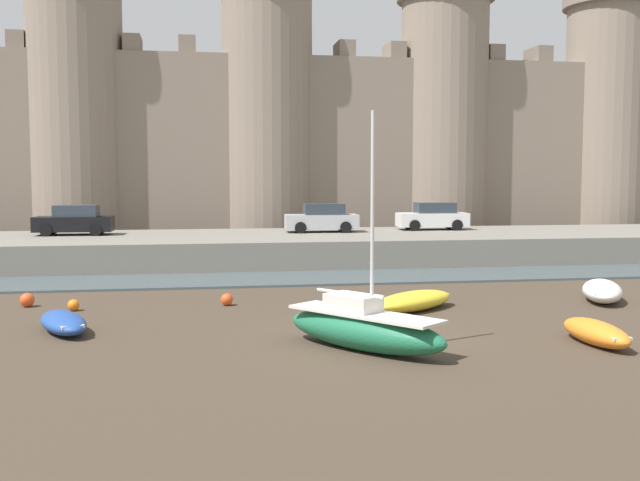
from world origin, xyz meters
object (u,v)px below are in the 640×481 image
Objects in this scene: rowboat_near_channel_right at (63,322)px; car_quay_centre_west at (75,221)px; mooring_buoy_near_shore at (27,300)px; rowboat_foreground_left at (413,301)px; mooring_buoy_mid_mud at (227,299)px; rowboat_near_channel_left at (602,290)px; car_quay_centre_east at (433,217)px; rowboat_midflat_centre at (596,332)px; mooring_buoy_off_centre at (74,305)px; car_quay_west at (322,218)px; sailboat_foreground_centre at (363,328)px.

car_quay_centre_west is (-2.58, 18.94, 1.94)m from rowboat_near_channel_right.
rowboat_near_channel_right is at bearing -66.74° from mooring_buoy_near_shore.
rowboat_foreground_left reaches higher than mooring_buoy_mid_mud.
car_quay_centre_west reaches higher than rowboat_near_channel_left.
rowboat_near_channel_left reaches higher than mooring_buoy_mid_mud.
rowboat_foreground_left is at bearing 9.24° from rowboat_near_channel_right.
mooring_buoy_near_shore is at bearing -143.07° from car_quay_centre_east.
car_quay_centre_west reaches higher than rowboat_midflat_centre.
mooring_buoy_off_centre is at bearing -177.48° from mooring_buoy_mid_mud.
mooring_buoy_off_centre is at bearing 171.12° from rowboat_foreground_left.
car_quay_west is at bearing 59.83° from rowboat_near_channel_right.
mooring_buoy_mid_mud is 0.11× the size of car_quay_centre_west.
rowboat_midflat_centre reaches higher than rowboat_near_channel_right.
sailboat_foreground_centre is (8.35, -3.65, 0.29)m from rowboat_near_channel_right.
car_quay_centre_east is 1.00× the size of car_quay_centre_west.
sailboat_foreground_centre reaches higher than rowboat_foreground_left.
sailboat_foreground_centre is at bearing -149.37° from rowboat_near_channel_left.
car_quay_centre_west is at bearing 127.16° from rowboat_midflat_centre.
rowboat_midflat_centre is 5.90× the size of mooring_buoy_near_shore.
rowboat_midflat_centre is (14.85, -4.06, 0.03)m from rowboat_near_channel_right.
rowboat_foreground_left reaches higher than rowboat_near_channel_right.
car_quay_west reaches higher than rowboat_near_channel_right.
sailboat_foreground_centre is (-10.49, -6.21, 0.20)m from rowboat_near_channel_left.
car_quay_centre_east is (-1.08, 17.09, 1.85)m from rowboat_near_channel_left.
rowboat_near_channel_right is at bearing -170.76° from rowboat_foreground_left.
car_quay_centre_west is (-0.53, 14.18, 2.01)m from mooring_buoy_near_shore.
car_quay_centre_east is at bearing 83.02° from rowboat_midflat_centre.
car_quay_centre_east is (17.76, 19.65, 1.94)m from rowboat_near_channel_right.
sailboat_foreground_centre is 1.53× the size of car_quay_centre_east.
rowboat_near_channel_left is 18.20m from car_quay_west.
car_quay_centre_east reaches higher than mooring_buoy_near_shore.
car_quay_west is (11.25, 15.19, 2.06)m from mooring_buoy_off_centre.
car_quay_centre_east is at bearing 68.02° from sailboat_foreground_centre.
car_quay_west is (13.01, 14.10, 2.01)m from mooring_buoy_near_shore.
mooring_buoy_near_shore is 19.29m from car_quay_west.
rowboat_near_channel_left is 19.16m from mooring_buoy_off_centre.
sailboat_foreground_centre is at bearing -64.18° from car_quay_centre_west.
rowboat_midflat_centre is at bearing -38.94° from mooring_buoy_mid_mud.
rowboat_foreground_left is 13.72m from mooring_buoy_near_shore.
car_quay_centre_west is at bearing -178.00° from car_quay_centre_east.
rowboat_foreground_left is 22.13m from car_quay_centre_west.
mooring_buoy_near_shore is (-13.40, 2.91, -0.10)m from rowboat_foreground_left.
sailboat_foreground_centre is (-6.50, 0.41, 0.26)m from rowboat_midflat_centre.
mooring_buoy_near_shore is at bearing 152.43° from rowboat_midflat_centre.
mooring_buoy_mid_mud is at bearing 174.45° from rowboat_near_channel_left.
rowboat_near_channel_left is at bearing -86.37° from car_quay_centre_east.
mooring_buoy_near_shore is at bearing -132.70° from car_quay_west.
car_quay_west reaches higher than rowboat_near_channel_left.
rowboat_foreground_left is 9.02× the size of mooring_buoy_mid_mud.
car_quay_centre_west reaches higher than mooring_buoy_near_shore.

